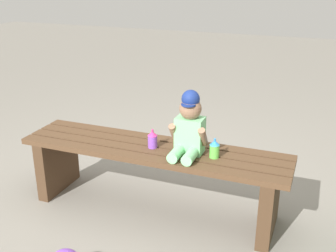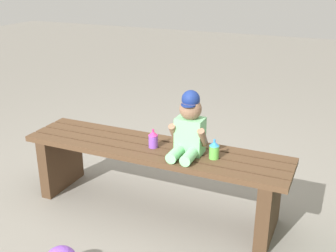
{
  "view_description": "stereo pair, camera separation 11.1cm",
  "coord_description": "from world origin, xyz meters",
  "px_view_note": "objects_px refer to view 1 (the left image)",
  "views": [
    {
      "loc": [
        0.97,
        -2.24,
        1.55
      ],
      "look_at": [
        0.12,
        -0.05,
        0.64
      ],
      "focal_mm": 44.07,
      "sensor_mm": 36.0,
      "label": 1
    },
    {
      "loc": [
        1.07,
        -2.19,
        1.55
      ],
      "look_at": [
        0.12,
        -0.05,
        0.64
      ],
      "focal_mm": 44.07,
      "sensor_mm": 36.0,
      "label": 2
    }
  ],
  "objects_px": {
    "park_bench": "(153,167)",
    "sippy_cup_left": "(152,139)",
    "child_figure": "(189,127)",
    "sippy_cup_right": "(214,149)"
  },
  "relations": [
    {
      "from": "child_figure",
      "to": "sippy_cup_left",
      "type": "distance_m",
      "value": 0.28
    },
    {
      "from": "child_figure",
      "to": "sippy_cup_right",
      "type": "relative_size",
      "value": 3.26
    },
    {
      "from": "park_bench",
      "to": "child_figure",
      "type": "distance_m",
      "value": 0.4
    },
    {
      "from": "park_bench",
      "to": "sippy_cup_left",
      "type": "relative_size",
      "value": 14.26
    },
    {
      "from": "park_bench",
      "to": "sippy_cup_left",
      "type": "bearing_deg",
      "value": -114.05
    },
    {
      "from": "park_bench",
      "to": "sippy_cup_right",
      "type": "relative_size",
      "value": 14.26
    },
    {
      "from": "sippy_cup_right",
      "to": "park_bench",
      "type": "bearing_deg",
      "value": 178.78
    },
    {
      "from": "sippy_cup_left",
      "to": "sippy_cup_right",
      "type": "xyz_separation_m",
      "value": [
        0.41,
        0.0,
        0.0
      ]
    },
    {
      "from": "child_figure",
      "to": "sippy_cup_right",
      "type": "xyz_separation_m",
      "value": [
        0.16,
        -0.0,
        -0.12
      ]
    },
    {
      "from": "child_figure",
      "to": "sippy_cup_left",
      "type": "relative_size",
      "value": 3.26
    }
  ]
}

